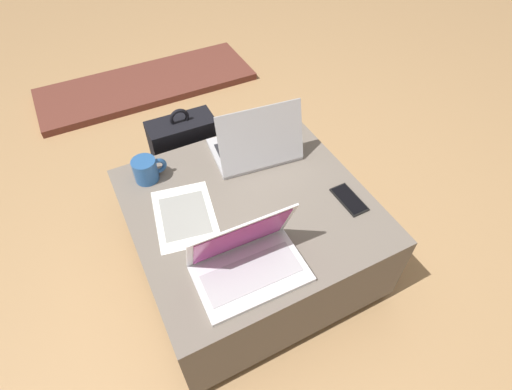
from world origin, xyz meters
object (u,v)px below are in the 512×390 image
Objects in this scene: backpack at (186,157)px; paper_sheet at (185,215)px; laptop_near at (247,261)px; cell_phone at (349,199)px; coffee_mug at (146,170)px; laptop_far at (256,145)px.

backpack reaches higher than paper_sheet.
laptop_near reaches higher than cell_phone.
backpack reaches higher than coffee_mug.
cell_phone is 0.32× the size of backpack.
coffee_mug is at bearing -2.85° from laptop_far.
laptop_near reaches higher than coffee_mug.
backpack is at bearing 87.01° from laptop_near.
laptop_near is 1.08× the size of paper_sheet.
paper_sheet is at bearing 73.21° from backpack.
paper_sheet is 0.25m from coffee_mug.
laptop_near is 0.57m from coffee_mug.
laptop_near is 0.32m from paper_sheet.
backpack is at bearing 48.87° from coffee_mug.
laptop_far reaches higher than backpack.
cell_phone is 0.47× the size of paper_sheet.
laptop_far is 2.77× the size of coffee_mug.
cell_phone is (0.47, 0.09, -0.04)m from laptop_near.
cell_phone is 0.84m from backpack.
cell_phone is at bearing 123.33° from laptop_far.
laptop_far is at bearing 61.33° from laptop_near.
cell_phone is (0.19, -0.38, -0.05)m from laptop_far.
coffee_mug is (-0.06, 0.24, 0.05)m from paper_sheet.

